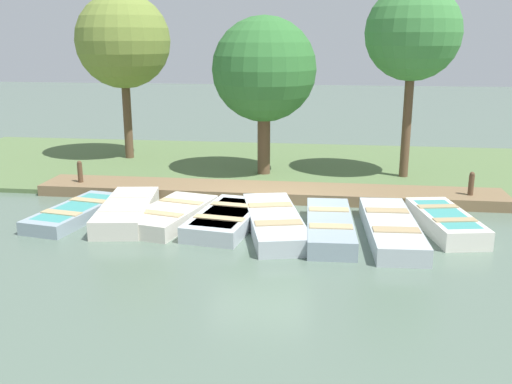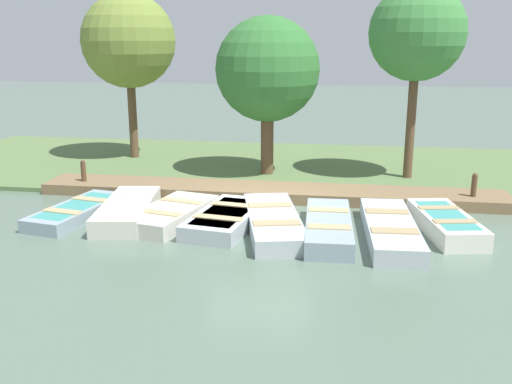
{
  "view_description": "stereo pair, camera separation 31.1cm",
  "coord_description": "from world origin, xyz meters",
  "px_view_note": "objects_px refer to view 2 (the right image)",
  "views": [
    {
      "loc": [
        13.25,
        1.61,
        4.15
      ],
      "look_at": [
        0.42,
        -0.06,
        0.65
      ],
      "focal_mm": 40.0,
      "sensor_mm": 36.0,
      "label": 1
    },
    {
      "loc": [
        13.21,
        1.92,
        4.15
      ],
      "look_at": [
        0.42,
        -0.06,
        0.65
      ],
      "focal_mm": 40.0,
      "sensor_mm": 36.0,
      "label": 2
    }
  ],
  "objects_px": {
    "rowboat_1": "(128,210)",
    "park_tree_left": "(268,70)",
    "park_tree_far_left": "(128,41)",
    "park_tree_center": "(417,34)",
    "rowboat_2": "(171,214)",
    "rowboat_3": "(226,218)",
    "rowboat_7": "(446,223)",
    "rowboat_5": "(328,226)",
    "rowboat_6": "(390,229)",
    "mooring_post_near": "(84,175)",
    "rowboat_4": "(273,221)",
    "rowboat_0": "(77,211)",
    "mooring_post_far": "(474,190)"
  },
  "relations": [
    {
      "from": "rowboat_0",
      "to": "rowboat_6",
      "type": "distance_m",
      "value": 7.3
    },
    {
      "from": "park_tree_center",
      "to": "rowboat_5",
      "type": "bearing_deg",
      "value": -22.47
    },
    {
      "from": "rowboat_7",
      "to": "mooring_post_near",
      "type": "relative_size",
      "value": 3.11
    },
    {
      "from": "mooring_post_far",
      "to": "rowboat_1",
      "type": "bearing_deg",
      "value": -74.83
    },
    {
      "from": "rowboat_4",
      "to": "rowboat_0",
      "type": "bearing_deg",
      "value": -105.64
    },
    {
      "from": "mooring_post_near",
      "to": "park_tree_far_left",
      "type": "height_order",
      "value": "park_tree_far_left"
    },
    {
      "from": "rowboat_2",
      "to": "rowboat_7",
      "type": "bearing_deg",
      "value": 105.15
    },
    {
      "from": "park_tree_center",
      "to": "rowboat_3",
      "type": "bearing_deg",
      "value": -41.99
    },
    {
      "from": "rowboat_4",
      "to": "mooring_post_near",
      "type": "relative_size",
      "value": 4.13
    },
    {
      "from": "rowboat_1",
      "to": "park_tree_far_left",
      "type": "bearing_deg",
      "value": -169.49
    },
    {
      "from": "rowboat_1",
      "to": "park_tree_left",
      "type": "relative_size",
      "value": 0.65
    },
    {
      "from": "rowboat_2",
      "to": "rowboat_1",
      "type": "bearing_deg",
      "value": -80.47
    },
    {
      "from": "mooring_post_near",
      "to": "rowboat_2",
      "type": "bearing_deg",
      "value": 54.28
    },
    {
      "from": "rowboat_0",
      "to": "rowboat_3",
      "type": "relative_size",
      "value": 1.02
    },
    {
      "from": "rowboat_3",
      "to": "rowboat_5",
      "type": "distance_m",
      "value": 2.33
    },
    {
      "from": "rowboat_1",
      "to": "mooring_post_near",
      "type": "bearing_deg",
      "value": -144.97
    },
    {
      "from": "park_tree_far_left",
      "to": "park_tree_center",
      "type": "distance_m",
      "value": 9.28
    },
    {
      "from": "rowboat_3",
      "to": "rowboat_5",
      "type": "relative_size",
      "value": 0.9
    },
    {
      "from": "rowboat_2",
      "to": "park_tree_center",
      "type": "relative_size",
      "value": 0.51
    },
    {
      "from": "rowboat_4",
      "to": "rowboat_6",
      "type": "distance_m",
      "value": 2.55
    },
    {
      "from": "rowboat_1",
      "to": "rowboat_4",
      "type": "distance_m",
      "value": 3.53
    },
    {
      "from": "rowboat_6",
      "to": "mooring_post_far",
      "type": "bearing_deg",
      "value": 137.13
    },
    {
      "from": "rowboat_1",
      "to": "park_tree_left",
      "type": "height_order",
      "value": "park_tree_left"
    },
    {
      "from": "mooring_post_near",
      "to": "mooring_post_far",
      "type": "distance_m",
      "value": 10.42
    },
    {
      "from": "rowboat_2",
      "to": "mooring_post_far",
      "type": "bearing_deg",
      "value": 121.1
    },
    {
      "from": "rowboat_1",
      "to": "mooring_post_near",
      "type": "distance_m",
      "value": 3.11
    },
    {
      "from": "rowboat_1",
      "to": "park_tree_left",
      "type": "distance_m",
      "value": 6.19
    },
    {
      "from": "rowboat_2",
      "to": "rowboat_6",
      "type": "distance_m",
      "value": 4.98
    },
    {
      "from": "rowboat_7",
      "to": "park_tree_left",
      "type": "xyz_separation_m",
      "value": [
        -4.54,
        -4.59,
        3.03
      ]
    },
    {
      "from": "rowboat_6",
      "to": "rowboat_7",
      "type": "bearing_deg",
      "value": 110.7
    },
    {
      "from": "rowboat_5",
      "to": "mooring_post_near",
      "type": "relative_size",
      "value": 3.58
    },
    {
      "from": "rowboat_1",
      "to": "rowboat_4",
      "type": "bearing_deg",
      "value": 77.2
    },
    {
      "from": "mooring_post_far",
      "to": "park_tree_left",
      "type": "distance_m",
      "value": 6.7
    },
    {
      "from": "park_tree_far_left",
      "to": "park_tree_left",
      "type": "relative_size",
      "value": 1.17
    },
    {
      "from": "rowboat_0",
      "to": "park_tree_far_left",
      "type": "bearing_deg",
      "value": -160.88
    },
    {
      "from": "rowboat_2",
      "to": "park_tree_far_left",
      "type": "bearing_deg",
      "value": -139.83
    },
    {
      "from": "rowboat_2",
      "to": "rowboat_3",
      "type": "xyz_separation_m",
      "value": [
        0.11,
        1.34,
        -0.01
      ]
    },
    {
      "from": "rowboat_4",
      "to": "park_tree_left",
      "type": "distance_m",
      "value": 5.86
    },
    {
      "from": "rowboat_2",
      "to": "rowboat_7",
      "type": "relative_size",
      "value": 1.03
    },
    {
      "from": "rowboat_4",
      "to": "mooring_post_near",
      "type": "height_order",
      "value": "mooring_post_near"
    },
    {
      "from": "rowboat_1",
      "to": "park_tree_left",
      "type": "bearing_deg",
      "value": 141.5
    },
    {
      "from": "rowboat_3",
      "to": "park_tree_far_left",
      "type": "distance_m",
      "value": 8.95
    },
    {
      "from": "rowboat_1",
      "to": "park_tree_far_left",
      "type": "distance_m",
      "value": 7.81
    },
    {
      "from": "rowboat_6",
      "to": "mooring_post_near",
      "type": "bearing_deg",
      "value": -110.7
    },
    {
      "from": "park_tree_center",
      "to": "mooring_post_far",
      "type": "bearing_deg",
      "value": 27.96
    },
    {
      "from": "rowboat_7",
      "to": "mooring_post_far",
      "type": "relative_size",
      "value": 3.11
    },
    {
      "from": "rowboat_5",
      "to": "rowboat_6",
      "type": "xyz_separation_m",
      "value": [
        -0.05,
        1.31,
        -0.01
      ]
    },
    {
      "from": "rowboat_0",
      "to": "mooring_post_far",
      "type": "distance_m",
      "value": 9.8
    },
    {
      "from": "park_tree_left",
      "to": "rowboat_7",
      "type": "bearing_deg",
      "value": 45.32
    },
    {
      "from": "rowboat_0",
      "to": "rowboat_2",
      "type": "distance_m",
      "value": 2.32
    }
  ]
}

